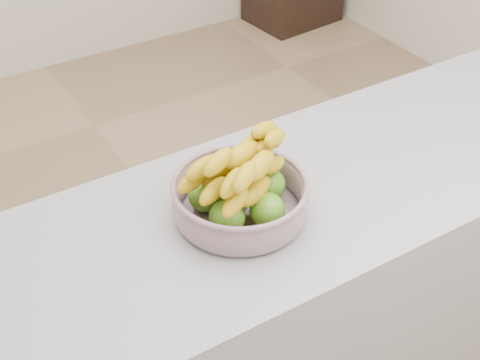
# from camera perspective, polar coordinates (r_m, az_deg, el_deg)

# --- Properties ---
(ground) EXTENTS (4.00, 4.00, 0.00)m
(ground) POSITION_cam_1_polar(r_m,az_deg,el_deg) (2.70, -2.55, -7.56)
(ground) COLOR #96795C
(ground) RESTS_ON ground
(counter) EXTENTS (2.00, 0.60, 0.90)m
(counter) POSITION_cam_1_polar(r_m,az_deg,el_deg) (1.99, 6.87, -10.08)
(counter) COLOR #9B9DA4
(counter) RESTS_ON ground
(fruit_bowl) EXTENTS (0.32, 0.32, 0.19)m
(fruit_bowl) POSITION_cam_1_polar(r_m,az_deg,el_deg) (1.52, 0.03, -1.14)
(fruit_bowl) COLOR #9DA9BC
(fruit_bowl) RESTS_ON counter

